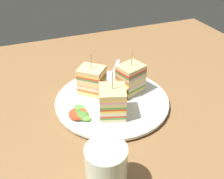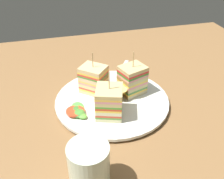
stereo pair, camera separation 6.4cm
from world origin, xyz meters
The scene contains 9 objects.
ground_plane centered at (0.00, 0.00, -0.90)cm, with size 123.40×97.45×1.80cm, color brown.
plate centered at (0.00, 0.00, 0.84)cm, with size 29.69×29.69×1.39cm.
sandwich_wedge_0 centered at (3.77, -4.93, 5.10)cm, with size 8.40×8.29×11.52cm.
sandwich_wedge_1 centered at (2.18, 5.81, 5.10)cm, with size 7.80×8.06×12.00cm.
sandwich_wedge_2 centered at (-5.96, -1.74, 5.31)cm, with size 7.88×7.17×12.07cm.
chip_pile centered at (-0.53, 0.20, 2.76)cm, with size 6.51×5.29×3.54cm.
salad_garnish centered at (9.60, 3.63, 1.96)cm, with size 5.28×7.53×1.49cm.
spoon centered at (-5.57, -13.50, 0.40)cm, with size 9.06×12.59×1.00cm.
drinking_glass centered at (10.21, 23.36, 4.26)cm, with size 7.29×7.29×9.95cm.
Camera 2 is at (13.80, 52.87, 41.42)cm, focal length 41.33 mm.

